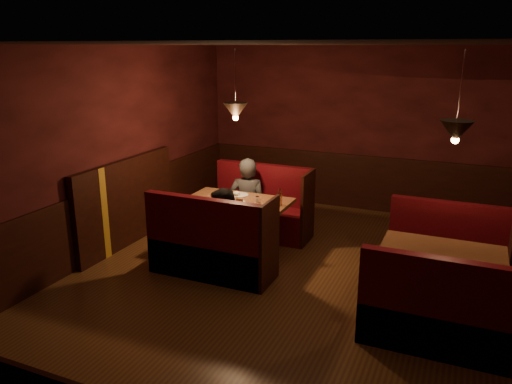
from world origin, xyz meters
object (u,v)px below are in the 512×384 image
at_px(diner_a, 247,187).
at_px(diner_b, 225,219).
at_px(main_table, 238,213).
at_px(second_table, 441,267).
at_px(main_bench_far, 262,213).
at_px(second_bench_near, 436,319).
at_px(main_bench_near, 211,251).
at_px(second_bench_far, 446,259).

distance_m(diner_a, diner_b, 1.31).
distance_m(main_table, second_table, 2.84).
bearing_deg(second_table, main_table, 167.41).
bearing_deg(second_table, main_bench_far, 152.15).
height_order(second_bench_near, diner_b, diner_b).
bearing_deg(main_bench_near, second_table, 4.52).
relative_size(main_table, second_bench_near, 1.02).
relative_size(second_table, second_bench_near, 0.90).
distance_m(main_bench_near, second_table, 2.77).
distance_m(second_table, diner_a, 3.20).
xyz_separation_m(main_table, diner_a, (-0.15, 0.66, 0.20)).
bearing_deg(main_bench_near, main_bench_far, 90.00).
bearing_deg(second_bench_near, diner_b, 163.79).
height_order(main_bench_near, second_bench_near, main_bench_near).
relative_size(main_bench_near, diner_b, 1.10).
xyz_separation_m(diner_a, diner_b, (0.26, -1.28, -0.07)).
bearing_deg(second_bench_far, second_bench_near, -90.00).
relative_size(main_bench_far, second_bench_far, 1.12).
bearing_deg(diner_b, second_bench_far, 34.87).
height_order(main_bench_far, diner_a, diner_a).
bearing_deg(diner_b, main_bench_near, -94.67).
xyz_separation_m(main_bench_near, second_table, (2.76, 0.22, 0.19)).
bearing_deg(main_table, second_table, -12.59).
xyz_separation_m(main_bench_far, second_bench_near, (2.79, -2.24, -0.02)).
xyz_separation_m(second_bench_far, diner_b, (-2.69, -0.78, 0.41)).
distance_m(main_bench_far, second_table, 3.12).
bearing_deg(main_bench_near, main_table, 91.13).
bearing_deg(second_bench_near, main_bench_near, 168.56).
bearing_deg(second_bench_far, main_bench_far, 166.38).
bearing_deg(main_bench_far, main_bench_near, -90.00).
relative_size(second_bench_far, diner_b, 0.98).
bearing_deg(main_table, second_bench_near, -26.55).
bearing_deg(diner_b, second_bench_near, 2.49).
relative_size(second_table, diner_a, 0.81).
xyz_separation_m(main_bench_far, second_bench_far, (2.79, -0.68, -0.02)).
distance_m(main_bench_near, diner_a, 1.57).
xyz_separation_m(main_bench_near, second_bench_near, (2.79, -0.56, -0.02)).
height_order(main_bench_near, diner_b, diner_b).
height_order(main_bench_far, second_bench_far, main_bench_far).
bearing_deg(second_bench_near, main_table, 153.45).
bearing_deg(main_bench_far, second_bench_far, -13.62).
distance_m(main_bench_far, main_bench_near, 1.67).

